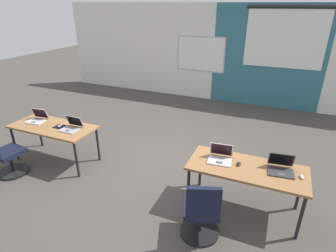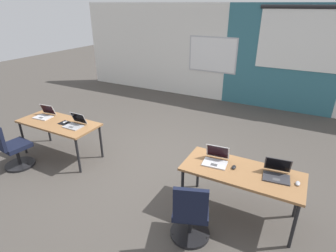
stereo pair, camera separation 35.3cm
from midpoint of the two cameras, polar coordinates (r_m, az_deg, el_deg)
The scene contains 14 objects.
ground_plane at distance 5.20m, azimuth -5.12°, elevation -7.88°, with size 24.00×24.00×0.00m.
back_wall_assembly at distance 8.41m, azimuth 8.68°, elevation 14.93°, with size 10.00×0.27×2.80m.
desk_near_left at distance 5.49m, azimuth -24.85°, elevation -0.60°, with size 1.60×0.70×0.72m.
desk_near_right at distance 3.89m, azimuth 13.78°, elevation -9.28°, with size 1.60×0.70×0.72m.
laptop_near_right_inner at distance 3.93m, azimuth 8.47°, elevation -6.56°, with size 0.36×0.33×0.23m.
mouse_near_right_inner at distance 3.88m, azimuth 12.20°, elevation -7.91°, with size 0.06×0.10×0.03m.
chair_near_right_inner at distance 3.55m, azimuth 4.03°, elevation -18.21°, with size 0.57×0.61×0.92m.
laptop_near_left_end at distance 5.81m, azimuth -27.56°, elevation 1.38°, with size 0.36×0.34×0.23m.
chair_near_left_end at distance 5.54m, azimuth -32.83°, elevation -5.45°, with size 0.52×0.56×0.92m.
laptop_near_right_end at distance 3.89m, azimuth 20.38°, elevation -8.37°, with size 0.36×0.34×0.23m.
mouse_near_right_end at distance 3.87m, azimuth 24.13°, elevation -9.82°, with size 0.06×0.10×0.03m.
laptop_near_left_inner at distance 5.17m, azimuth -21.65°, elevation -0.19°, with size 0.33×0.31×0.23m.
mousepad_near_left_inner at distance 5.37m, azimuth -23.61°, elevation -0.17°, with size 0.22×0.19×0.00m.
mouse_near_left_inner at distance 5.36m, azimuth -23.65°, elevation 0.01°, with size 0.06×0.10×0.03m.
Camera 1 is at (1.97, -3.92, 2.79)m, focal length 28.81 mm.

